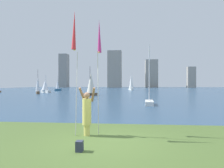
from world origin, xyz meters
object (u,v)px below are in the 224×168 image
Objects in this scene: bag at (79,146)px; sailboat_2 at (38,85)px; sailboat_6 at (45,86)px; sailboat_7 at (91,84)px; kite_flag_right at (99,39)px; sailboat_3 at (131,83)px; kite_flag_left at (74,33)px; sailboat_0 at (58,86)px; sailboat_8 at (149,102)px; person at (87,112)px.

sailboat_2 is at bearing 117.66° from bag.
sailboat_2 is at bearing -83.91° from sailboat_6.
sailboat_7 reaches higher than sailboat_6.
kite_flag_right is 0.74× the size of sailboat_3.
kite_flag_left reaches higher than sailboat_0.
sailboat_3 reaches higher than sailboat_8.
person is at bearing -140.16° from kite_flag_right.
person is 25.93m from sailboat_7.
sailboat_8 is (3.79, 11.35, -3.46)m from kite_flag_left.
sailboat_6 is at bearing -134.14° from sailboat_3.
sailboat_7 reaches higher than bag.
sailboat_2 is 0.82× the size of sailboat_3.
bag is at bearing -68.66° from kite_flag_left.
sailboat_8 is (20.28, -23.35, -1.10)m from sailboat_6.
sailboat_3 reaches higher than sailboat_0.
kite_flag_left is at bearing -79.99° from sailboat_7.
bag is (0.58, -1.49, -3.63)m from kite_flag_left.
bag is at bearing -91.90° from sailboat_3.
sailboat_7 is at bearing -57.02° from sailboat_0.
kite_flag_left is at bearing -108.45° from sailboat_8.
kite_flag_left is at bearing -151.78° from person.
sailboat_6 reaches higher than person.
kite_flag_left is at bearing -144.88° from kite_flag_right.
kite_flag_right is 0.91× the size of sailboat_2.
kite_flag_right is 25.71m from sailboat_7.
sailboat_0 is at bearing 111.29° from bag.
bag is at bearing -64.74° from sailboat_6.
kite_flag_right is at bearing -77.95° from sailboat_7.
sailboat_0 is at bearing -160.28° from sailboat_3.
sailboat_8 is (2.96, 10.77, -3.35)m from kite_flag_right.
person is 0.46× the size of sailboat_6.
kite_flag_left is 26.13m from sailboat_7.
sailboat_0 is at bearing 122.98° from sailboat_7.
bag is 55.76m from sailboat_3.
kite_flag_right reaches higher than person.
sailboat_7 is at bearing -103.70° from sailboat_3.
kite_flag_left is 3.96m from bag.
sailboat_3 reaches higher than kite_flag_right.
sailboat_3 is at bearing 91.82° from sailboat_8.
person is at bearing -61.25° from sailboat_2.
sailboat_6 is at bearing 115.43° from kite_flag_left.
kite_flag_right reaches higher than sailboat_6.
kite_flag_right is 53.66m from sailboat_3.
kite_flag_right is at bearing 38.27° from person.
person is 2.82m from kite_flag_right.
sailboat_6 is 0.80× the size of sailboat_7.
sailboat_6 reaches higher than bag.
bag is 0.05× the size of sailboat_3.
kite_flag_right is 11.66m from sailboat_8.
kite_flag_right is 38.33m from sailboat_6.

